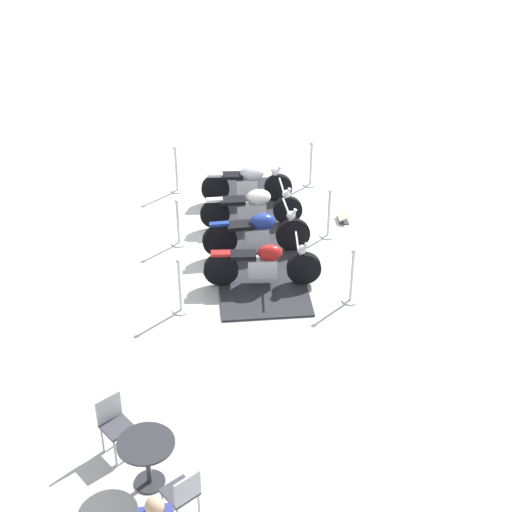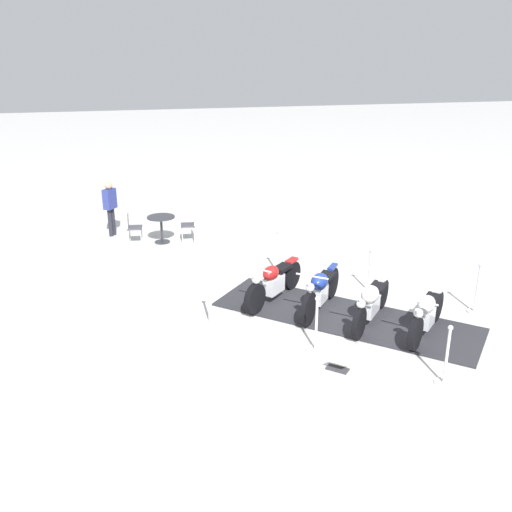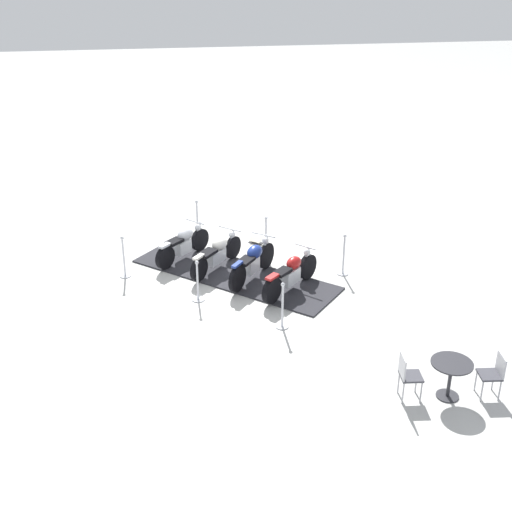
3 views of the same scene
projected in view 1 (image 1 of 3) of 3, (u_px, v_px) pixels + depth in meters
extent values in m
plane|color=silver|center=(254.00, 240.00, 16.22)|extent=(80.00, 80.00, 0.00)
cube|color=#28282D|center=(254.00, 239.00, 16.21)|extent=(5.27, 4.88, 0.04)
cylinder|color=black|center=(304.00, 268.00, 14.65)|extent=(0.56, 0.56, 0.65)
cylinder|color=black|center=(221.00, 269.00, 14.61)|extent=(0.56, 0.56, 0.65)
cube|color=silver|center=(262.00, 267.00, 14.61)|extent=(0.56, 0.56, 0.38)
ellipsoid|color=#AD1919|center=(270.00, 252.00, 14.44)|extent=(0.55, 0.55, 0.31)
cube|color=black|center=(243.00, 255.00, 14.45)|extent=(0.54, 0.54, 0.08)
cube|color=#AD1919|center=(221.00, 253.00, 14.42)|extent=(0.37, 0.37, 0.06)
cylinder|color=silver|center=(300.00, 256.00, 14.50)|extent=(0.25, 0.25, 0.56)
cylinder|color=silver|center=(297.00, 240.00, 14.31)|extent=(0.46, 0.46, 0.04)
sphere|color=silver|center=(302.00, 250.00, 14.42)|extent=(0.18, 0.18, 0.18)
cylinder|color=black|center=(293.00, 235.00, 15.64)|extent=(0.51, 0.61, 0.70)
cylinder|color=black|center=(220.00, 240.00, 15.45)|extent=(0.51, 0.61, 0.70)
cube|color=silver|center=(257.00, 236.00, 15.53)|extent=(0.44, 0.49, 0.37)
ellipsoid|color=navy|center=(263.00, 222.00, 15.37)|extent=(0.59, 0.62, 0.34)
cube|color=black|center=(240.00, 226.00, 15.34)|extent=(0.55, 0.58, 0.08)
cube|color=navy|center=(219.00, 224.00, 15.25)|extent=(0.33, 0.38, 0.06)
cylinder|color=silver|center=(290.00, 222.00, 15.47)|extent=(0.23, 0.27, 0.60)
cylinder|color=silver|center=(286.00, 207.00, 15.27)|extent=(0.56, 0.44, 0.04)
sphere|color=silver|center=(291.00, 215.00, 15.39)|extent=(0.18, 0.18, 0.18)
cylinder|color=black|center=(288.00, 210.00, 16.57)|extent=(0.49, 0.55, 0.63)
cylinder|color=black|center=(215.00, 214.00, 16.42)|extent=(0.49, 0.55, 0.63)
cube|color=silver|center=(251.00, 211.00, 16.48)|extent=(0.55, 0.60, 0.35)
ellipsoid|color=silver|center=(259.00, 197.00, 16.32)|extent=(0.59, 0.62, 0.34)
cube|color=black|center=(232.00, 201.00, 16.30)|extent=(0.58, 0.61, 0.08)
cube|color=silver|center=(214.00, 200.00, 16.24)|extent=(0.32, 0.35, 0.06)
cylinder|color=silver|center=(285.00, 199.00, 16.42)|extent=(0.23, 0.25, 0.54)
cylinder|color=silver|center=(282.00, 186.00, 16.24)|extent=(0.55, 0.47, 0.04)
sphere|color=silver|center=(286.00, 194.00, 16.35)|extent=(0.18, 0.18, 0.18)
cylinder|color=black|center=(278.00, 187.00, 17.45)|extent=(0.53, 0.54, 0.63)
cylinder|color=black|center=(215.00, 189.00, 17.40)|extent=(0.53, 0.54, 0.63)
cube|color=silver|center=(247.00, 186.00, 17.40)|extent=(0.49, 0.49, 0.37)
ellipsoid|color=#B7BAC1|center=(252.00, 173.00, 17.23)|extent=(0.61, 0.61, 0.32)
cube|color=black|center=(232.00, 176.00, 17.24)|extent=(0.54, 0.54, 0.08)
cube|color=#B7BAC1|center=(215.00, 175.00, 17.21)|extent=(0.35, 0.36, 0.06)
cylinder|color=silver|center=(275.00, 177.00, 17.30)|extent=(0.27, 0.27, 0.53)
cylinder|color=silver|center=(271.00, 164.00, 17.12)|extent=(0.48, 0.47, 0.04)
sphere|color=silver|center=(275.00, 172.00, 17.24)|extent=(0.18, 0.18, 0.18)
cylinder|color=silver|center=(350.00, 300.00, 14.38)|extent=(0.29, 0.29, 0.03)
cylinder|color=silver|center=(352.00, 277.00, 14.09)|extent=(0.05, 0.05, 1.02)
sphere|color=silver|center=(354.00, 252.00, 13.80)|extent=(0.09, 0.09, 0.09)
cylinder|color=silver|center=(310.00, 184.00, 18.31)|extent=(0.32, 0.32, 0.03)
cylinder|color=silver|center=(311.00, 165.00, 18.04)|extent=(0.05, 0.05, 0.99)
sphere|color=silver|center=(312.00, 144.00, 17.75)|extent=(0.09, 0.09, 0.09)
cylinder|color=silver|center=(179.00, 243.00, 16.08)|extent=(0.32, 0.32, 0.03)
cylinder|color=silver|center=(178.00, 223.00, 15.82)|extent=(0.05, 0.05, 0.94)
sphere|color=silver|center=(177.00, 201.00, 15.55)|extent=(0.09, 0.09, 0.09)
cylinder|color=silver|center=(181.00, 310.00, 14.12)|extent=(0.29, 0.29, 0.03)
cylinder|color=silver|center=(180.00, 287.00, 13.84)|extent=(0.05, 0.05, 1.01)
sphere|color=silver|center=(178.00, 261.00, 13.54)|extent=(0.09, 0.09, 0.09)
cylinder|color=silver|center=(328.00, 235.00, 16.34)|extent=(0.33, 0.33, 0.03)
cylinder|color=silver|center=(329.00, 214.00, 16.07)|extent=(0.05, 0.05, 1.00)
sphere|color=silver|center=(330.00, 191.00, 15.78)|extent=(0.09, 0.09, 0.09)
cylinder|color=silver|center=(178.00, 190.00, 18.05)|extent=(0.30, 0.30, 0.03)
cylinder|color=silver|center=(176.00, 170.00, 17.77)|extent=(0.05, 0.05, 1.02)
sphere|color=silver|center=(175.00, 148.00, 17.48)|extent=(0.09, 0.09, 0.09)
cube|color=#333338|center=(343.00, 220.00, 16.89)|extent=(0.43, 0.41, 0.02)
cube|color=beige|center=(343.00, 215.00, 16.83)|extent=(0.42, 0.41, 0.13)
cylinder|color=#2D2D33|center=(150.00, 482.00, 10.76)|extent=(0.43, 0.43, 0.02)
cylinder|color=#2D2D33|center=(148.00, 463.00, 10.56)|extent=(0.07, 0.07, 0.72)
cylinder|color=#2D2D33|center=(146.00, 444.00, 10.36)|extent=(0.79, 0.79, 0.03)
cylinder|color=#B7B7BC|center=(163.00, 504.00, 10.18)|extent=(0.03, 0.03, 0.45)
cylinder|color=#B7B7BC|center=(184.00, 490.00, 10.37)|extent=(0.03, 0.03, 0.45)
cylinder|color=#B7B7BC|center=(199.00, 506.00, 10.15)|extent=(0.03, 0.03, 0.45)
cube|color=#3F3F47|center=(180.00, 492.00, 10.03)|extent=(0.44, 0.44, 0.04)
cube|color=#B7B7BC|center=(187.00, 489.00, 9.80)|extent=(0.07, 0.40, 0.40)
cylinder|color=#B7B7BC|center=(136.00, 441.00, 11.10)|extent=(0.03, 0.03, 0.47)
cylinder|color=#B7B7BC|center=(115.00, 453.00, 10.92)|extent=(0.03, 0.03, 0.47)
cylinder|color=#B7B7BC|center=(123.00, 428.00, 11.32)|extent=(0.03, 0.03, 0.47)
cylinder|color=#B7B7BC|center=(102.00, 439.00, 11.13)|extent=(0.03, 0.03, 0.47)
cube|color=#3F3F47|center=(117.00, 427.00, 10.98)|extent=(0.44, 0.44, 0.04)
cube|color=#B7B7BC|center=(109.00, 408.00, 10.97)|extent=(0.07, 0.40, 0.43)
sphere|color=tan|center=(154.00, 506.00, 8.55)|extent=(0.22, 0.22, 0.22)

